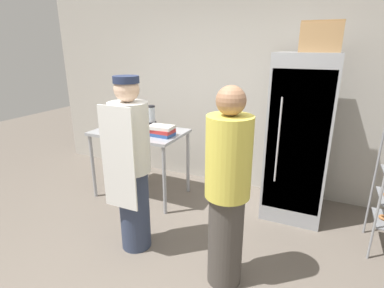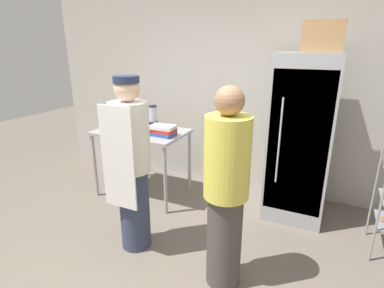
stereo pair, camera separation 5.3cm
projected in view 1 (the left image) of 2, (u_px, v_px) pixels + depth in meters
The scene contains 10 objects.
ground_plane at pixel (167, 284), 2.58m from camera, with size 14.00×14.00×0.00m, color #6B6056.
back_wall at pixel (244, 89), 4.09m from camera, with size 6.40×0.12×2.79m, color #B7B2A8.
refrigerator at pixel (299, 139), 3.42m from camera, with size 0.66×0.69×1.90m.
prep_counter at pixel (140, 138), 3.93m from camera, with size 1.17×0.74×0.91m.
donut_box at pixel (121, 127), 3.89m from camera, with size 0.29×0.19×0.24m.
blender_pitcher at pixel (151, 119), 3.96m from camera, with size 0.13×0.13×0.31m.
binder_stack at pixel (161, 131), 3.67m from camera, with size 0.32×0.22×0.13m.
cardboard_storage_box at pixel (321, 37), 2.96m from camera, with size 0.40×0.29×0.30m.
person_baker at pixel (131, 165), 2.81m from camera, with size 0.36×0.38×1.71m.
person_customer at pixel (227, 191), 2.37m from camera, with size 0.36×0.36×1.69m.
Camera 1 is at (1.05, -1.80, 1.95)m, focal length 28.00 mm.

